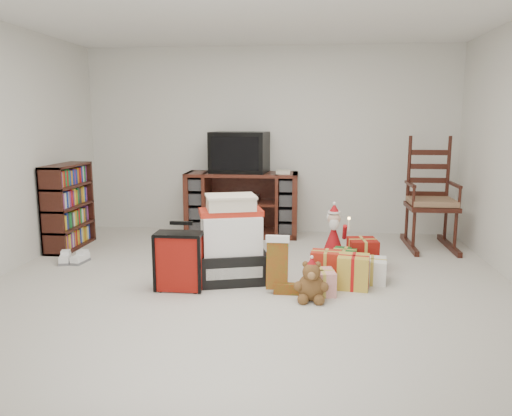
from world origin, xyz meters
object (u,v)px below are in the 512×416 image
at_px(crt_television, 239,152).
at_px(red_suitcase, 180,261).
at_px(bookshelf, 68,208).
at_px(gift_cluster, 347,268).
at_px(teddy_bear, 311,284).
at_px(rocking_chair, 430,208).
at_px(santa_figurine, 333,239).
at_px(sneaker_pair, 73,259).
at_px(tv_stand, 242,204).
at_px(mrs_claus_figurine, 228,243).
at_px(gift_pile, 231,245).

bearing_deg(crt_television, red_suitcase, -90.24).
height_order(bookshelf, gift_cluster, bookshelf).
distance_m(teddy_bear, gift_cluster, 0.66).
bearing_deg(rocking_chair, teddy_bear, -125.63).
relative_size(rocking_chair, santa_figurine, 2.18).
bearing_deg(sneaker_pair, rocking_chair, 8.07).
bearing_deg(gift_cluster, santa_figurine, 98.24).
relative_size(tv_stand, crt_television, 1.92).
bearing_deg(crt_television, mrs_claus_figurine, -82.19).
bearing_deg(mrs_claus_figurine, gift_cluster, -23.06).
xyz_separation_m(gift_pile, teddy_bear, (0.77, -0.46, -0.21)).
relative_size(gift_pile, sneaker_pair, 2.56).
xyz_separation_m(bookshelf, rocking_chair, (4.35, 0.53, -0.01)).
xyz_separation_m(rocking_chair, red_suitcase, (-2.63, -1.88, -0.21)).
relative_size(teddy_bear, crt_television, 0.45).
bearing_deg(santa_figurine, red_suitcase, -142.25).
height_order(rocking_chair, teddy_bear, rocking_chair).
distance_m(tv_stand, rocking_chair, 2.38).
bearing_deg(teddy_bear, gift_pile, 149.34).
distance_m(tv_stand, bookshelf, 2.18).
distance_m(gift_pile, gift_cluster, 1.14).
distance_m(santa_figurine, mrs_claus_figurine, 1.17).
distance_m(tv_stand, gift_cluster, 2.23).
height_order(tv_stand, rocking_chair, rocking_chair).
height_order(tv_stand, crt_television, crt_television).
relative_size(red_suitcase, mrs_claus_figurine, 1.15).
distance_m(gift_pile, sneaker_pair, 1.89).
distance_m(gift_pile, santa_figurine, 1.30).
xyz_separation_m(red_suitcase, santa_figurine, (1.44, 1.11, -0.03)).
xyz_separation_m(sneaker_pair, gift_cluster, (2.93, -0.31, 0.08)).
height_order(mrs_claus_figurine, crt_television, crt_television).
height_order(gift_pile, sneaker_pair, gift_pile).
xyz_separation_m(teddy_bear, gift_cluster, (0.34, 0.56, -0.02)).
xyz_separation_m(bookshelf, mrs_claus_figurine, (2.01, -0.40, -0.28)).
relative_size(rocking_chair, teddy_bear, 4.05).
bearing_deg(crt_television, rocking_chair, -3.18).
relative_size(rocking_chair, sneaker_pair, 4.35).
relative_size(gift_pile, teddy_bear, 2.38).
bearing_deg(gift_cluster, crt_television, 125.21).
bearing_deg(red_suitcase, crt_television, 84.18).
distance_m(mrs_claus_figurine, crt_television, 1.59).
bearing_deg(sneaker_pair, santa_figurine, -0.08).
relative_size(bookshelf, gift_cluster, 0.98).
distance_m(rocking_chair, red_suitcase, 3.24).
bearing_deg(teddy_bear, red_suitcase, 172.76).
xyz_separation_m(tv_stand, gift_pile, (0.15, -1.93, -0.06)).
distance_m(tv_stand, teddy_bear, 2.57).
xyz_separation_m(red_suitcase, sneaker_pair, (-1.39, 0.72, -0.23)).
bearing_deg(santa_figurine, sneaker_pair, -172.02).
xyz_separation_m(tv_stand, santa_figurine, (1.17, -1.12, -0.18)).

